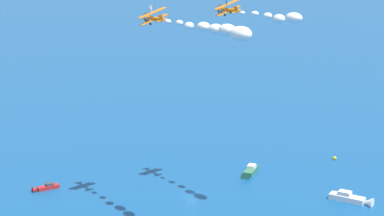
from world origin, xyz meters
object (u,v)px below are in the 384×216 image
motorboat_far_stbd (250,172)px  motorboat_trailing (45,188)px  biplane_lead (154,18)px  motorboat_far_port (353,199)px  marker_buoy (335,158)px  wingwalker_wingman (226,0)px  biplane_wingman (228,9)px  wingwalker_lead (151,9)px

motorboat_far_stbd → motorboat_trailing: motorboat_far_stbd is taller
motorboat_trailing → biplane_lead: 52.89m
motorboat_far_port → biplane_lead: bearing=97.7°
marker_buoy → wingwalker_wingman: wingwalker_wingman is taller
marker_buoy → motorboat_far_port: bearing=-176.7°
motorboat_trailing → biplane_wingman: 63.95m
biplane_lead → motorboat_trailing: bearing=81.2°
wingwalker_wingman → motorboat_far_stbd: bearing=-30.6°
motorboat_far_port → wingwalker_lead: wingwalker_lead is taller
motorboat_trailing → marker_buoy: (33.72, -74.50, -0.14)m
motorboat_far_port → biplane_lead: (-6.32, 46.83, 43.38)m
biplane_lead → motorboat_far_stbd: bearing=-43.3°
motorboat_trailing → biplane_wingman: biplane_wingman is taller
marker_buoy → biplane_wingman: size_ratio=0.32×
wingwalker_lead → biplane_wingman: (13.13, -16.13, -1.24)m
motorboat_far_port → motorboat_trailing: motorboat_far_port is taller
biplane_wingman → wingwalker_lead: bearing=129.1°
motorboat_far_stbd → biplane_lead: biplane_lead is taller
motorboat_far_port → wingwalker_wingman: (5.99, 31.61, 46.35)m
motorboat_trailing → biplane_lead: biplane_lead is taller
motorboat_far_port → motorboat_trailing: bearing=91.3°
marker_buoy → wingwalker_wingman: (-25.99, 29.79, 46.78)m
motorboat_trailing → wingwalker_lead: (-4.99, -29.04, 45.77)m
biplane_wingman → biplane_lead: bearing=129.0°
biplane_lead → marker_buoy: bearing=-49.6°
motorboat_far_port → biplane_lead: biplane_lead is taller
biplane_wingman → wingwalker_wingman: bearing=132.1°
marker_buoy → wingwalker_lead: 75.32m
wingwalker_wingman → motorboat_far_port: bearing=-100.7°
marker_buoy → wingwalker_lead: (-38.71, 45.46, 45.91)m
motorboat_far_stbd → marker_buoy: bearing=-56.5°
motorboat_far_port → wingwalker_wingman: bearing=79.3°
motorboat_far_stbd → marker_buoy: motorboat_far_stbd is taller
motorboat_far_stbd → motorboat_trailing: bearing=109.5°
wingwalker_lead → wingwalker_wingman: bearing=-51.0°
marker_buoy → wingwalker_wingman: 61.24m
biplane_wingman → motorboat_far_port: bearing=-101.6°
motorboat_trailing → biplane_wingman: size_ratio=0.96×
motorboat_far_stbd → wingwalker_wingman: (-10.30, 6.09, 46.44)m
biplane_lead → biplane_wingman: size_ratio=1.00×
wingwalker_lead → biplane_wingman: size_ratio=0.27×
wingwalker_wingman → motorboat_trailing: bearing=99.8°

